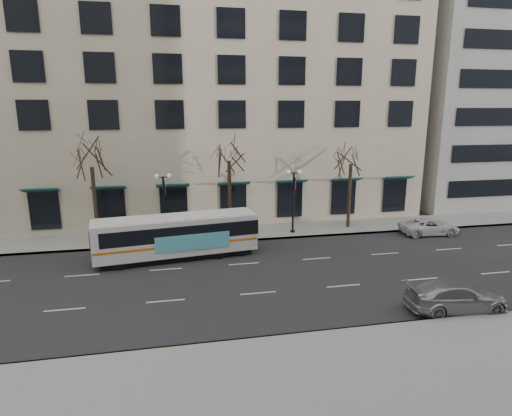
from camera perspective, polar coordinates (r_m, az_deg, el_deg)
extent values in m
plane|color=black|center=(26.06, -0.75, -9.22)|extent=(160.00, 160.00, 0.00)
cube|color=gray|center=(35.40, 4.53, -2.97)|extent=(80.00, 4.00, 0.15)
cube|color=#B8AC8D|center=(44.76, -8.59, 15.77)|extent=(40.00, 20.00, 24.00)
cube|color=#999993|center=(58.10, 29.35, 19.16)|extent=(25.00, 20.00, 35.00)
cylinder|color=black|center=(33.70, -20.63, 0.27)|extent=(0.28, 0.28, 5.74)
cylinder|color=black|center=(33.50, -3.54, 1.22)|extent=(0.28, 0.28, 5.95)
cylinder|color=black|center=(36.25, 12.33, 1.47)|extent=(0.28, 0.28, 5.46)
cylinder|color=black|center=(32.73, -12.09, -0.19)|extent=(0.16, 0.16, 5.00)
cylinder|color=black|center=(33.35, -11.89, -4.12)|extent=(0.36, 0.36, 0.30)
cube|color=black|center=(32.26, -12.30, 4.04)|extent=(0.90, 0.06, 0.06)
sphere|color=silver|center=(32.25, -13.11, 4.18)|extent=(0.32, 0.32, 0.32)
sphere|color=silver|center=(32.24, -11.51, 4.25)|extent=(0.32, 0.32, 0.32)
cube|color=#602079|center=(32.40, -12.01, 2.57)|extent=(0.04, 0.45, 1.00)
cylinder|color=black|center=(34.05, 4.97, 0.58)|extent=(0.16, 0.16, 5.00)
cylinder|color=black|center=(34.65, 4.89, -3.21)|extent=(0.36, 0.36, 0.30)
cube|color=black|center=(33.60, 5.06, 4.66)|extent=(0.90, 0.06, 0.06)
sphere|color=silver|center=(33.46, 4.32, 4.81)|extent=(0.32, 0.32, 0.32)
sphere|color=silver|center=(33.71, 5.80, 4.84)|extent=(0.32, 0.32, 0.32)
cube|color=#602079|center=(33.77, 5.22, 3.24)|extent=(0.04, 0.45, 1.00)
cube|color=white|center=(29.20, -10.57, -3.54)|extent=(10.94, 3.72, 2.46)
cube|color=black|center=(29.62, -10.45, -6.10)|extent=(10.05, 3.33, 0.40)
cube|color=black|center=(29.13, -10.08, -2.78)|extent=(10.52, 3.70, 0.98)
cube|color=orange|center=(29.32, -10.53, -4.33)|extent=(10.83, 3.73, 0.16)
cube|color=#58C6D6|center=(28.28, -8.39, -4.53)|extent=(4.88, 0.70, 1.07)
cube|color=white|center=(28.86, -10.67, -1.15)|extent=(10.37, 3.42, 0.07)
cylinder|color=black|center=(28.34, -17.72, -7.01)|extent=(0.92, 0.37, 0.89)
cylinder|color=black|center=(30.28, -17.83, -5.71)|extent=(0.92, 0.37, 0.89)
cylinder|color=black|center=(29.08, -4.91, -5.88)|extent=(0.92, 0.37, 0.89)
cylinder|color=black|center=(30.98, -5.84, -4.68)|extent=(0.92, 0.37, 0.89)
cylinder|color=black|center=(29.48, -1.86, -5.56)|extent=(0.92, 0.37, 0.89)
cylinder|color=black|center=(31.36, -2.97, -4.40)|extent=(0.92, 0.37, 0.89)
imported|color=#A6A7AE|center=(24.08, 25.13, -10.62)|extent=(5.21, 2.42, 1.47)
imported|color=silver|center=(37.02, 22.10, -2.28)|extent=(4.79, 2.43, 1.30)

